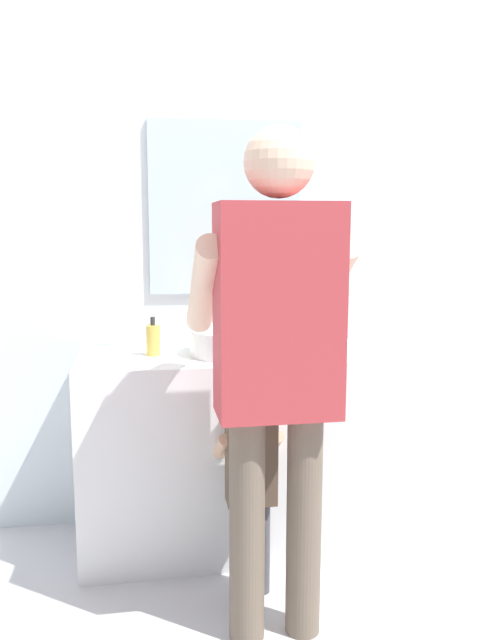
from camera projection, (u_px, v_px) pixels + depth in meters
ground_plane at (246, 576)px, 2.47m from camera, size 14.00×14.00×0.00m
back_wall at (224, 238)px, 2.87m from camera, size 4.40×0.10×2.70m
vanity_cabinet at (235, 448)px, 2.70m from camera, size 1.33×0.54×0.86m
sink_basin at (235, 341)px, 2.60m from camera, size 0.39×0.39×0.11m
faucet at (227, 327)px, 2.83m from camera, size 0.18×0.14×0.18m
toothbrush_cup at (322, 336)px, 2.74m from camera, size 0.07×0.07×0.21m
soap_bottle at (153, 340)px, 2.57m from camera, size 0.06×0.06×0.17m
child_toddler at (251, 473)px, 2.30m from camera, size 0.25×0.25×0.81m
adult_parent at (276, 343)px, 1.99m from camera, size 0.53×0.56×1.71m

